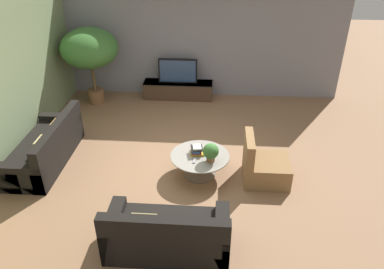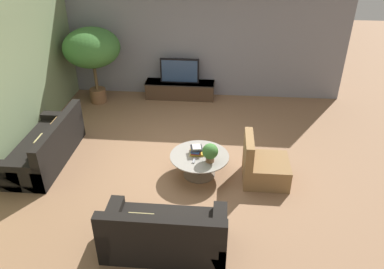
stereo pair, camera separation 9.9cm
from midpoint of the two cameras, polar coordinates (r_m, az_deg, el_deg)
name	(u,v)px [view 1 (the left image)]	position (r m, az deg, el deg)	size (l,w,h in m)	color
ground_plane	(182,161)	(7.28, -1.85, -4.11)	(24.00, 24.00, 0.00)	#8C6647
back_wall_stone	(194,38)	(9.61, -0.01, 14.55)	(7.40, 0.12, 3.00)	gray
side_wall_left	(6,81)	(7.76, -26.81, 7.34)	(0.12, 7.40, 3.00)	gray
media_console	(178,90)	(9.78, -2.41, 6.85)	(1.78, 0.50, 0.43)	#473323
television	(178,71)	(9.58, -2.47, 9.65)	(0.98, 0.13, 0.62)	black
coffee_table	(200,161)	(6.77, 0.79, -4.06)	(1.06, 1.06, 0.41)	#756656
couch_by_wall	(46,149)	(7.67, -21.67, -2.04)	(0.84, 2.04, 0.84)	black
couch_near_entry	(167,235)	(5.40, -4.34, -14.96)	(1.72, 0.84, 0.84)	black
armchair_wicker	(263,166)	(6.78, 10.40, -4.78)	(0.80, 0.76, 0.86)	olive
potted_palm_tall	(90,50)	(9.43, -15.63, 12.34)	(1.36, 1.36, 1.88)	brown
potted_plant_tabletop	(211,152)	(6.45, 2.45, -2.65)	(0.28, 0.28, 0.35)	brown
book_stack	(197,150)	(6.73, 0.33, -2.38)	(0.27, 0.29, 0.15)	gold
remote_black	(212,152)	(6.77, 2.70, -2.76)	(0.04, 0.16, 0.02)	black
remote_silver	(195,160)	(6.55, -0.03, -3.98)	(0.04, 0.16, 0.02)	gray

